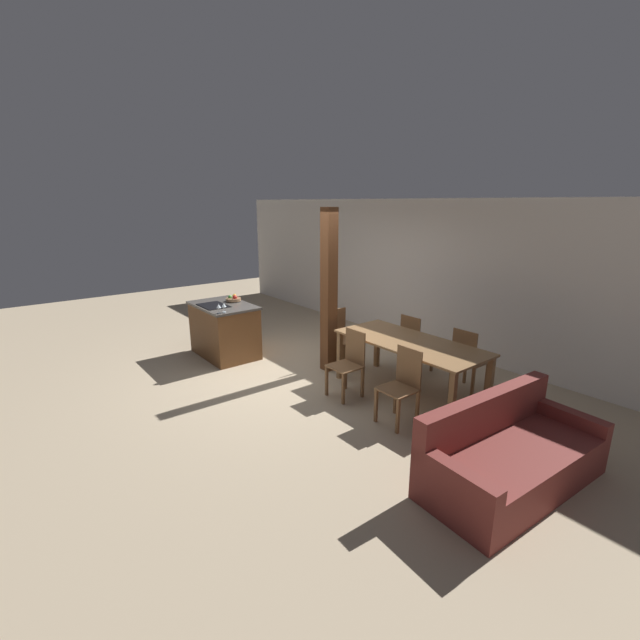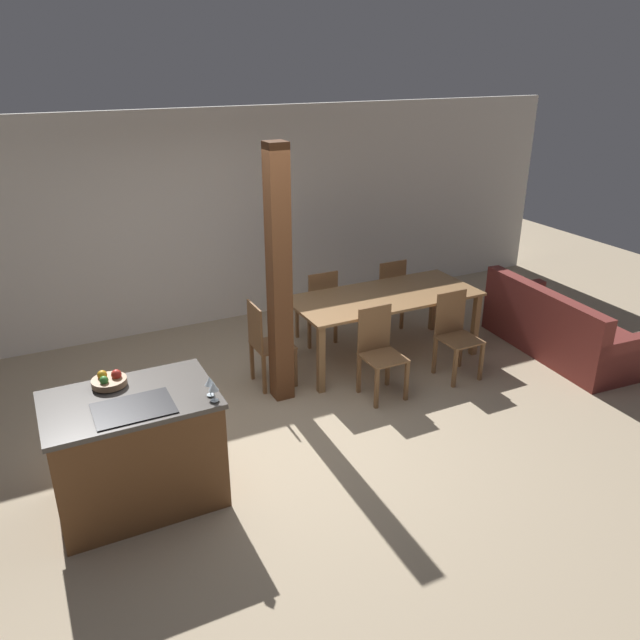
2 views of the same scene
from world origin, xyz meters
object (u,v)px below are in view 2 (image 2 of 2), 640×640
at_px(kitchen_island, 136,450).
at_px(dining_chair_near_left, 379,351).
at_px(wine_glass_middle, 210,381).
at_px(dining_chair_near_right, 455,333).
at_px(dining_table, 384,302).
at_px(fruit_bowl, 109,380).
at_px(dining_chair_head_end, 266,343).
at_px(dining_chair_far_left, 319,305).
at_px(dining_chair_far_right, 387,293).
at_px(wine_glass_near, 214,387).
at_px(couch, 559,331).
at_px(timber_post, 279,279).

xyz_separation_m(kitchen_island, dining_chair_near_left, (2.57, 0.62, 0.02)).
bearing_deg(wine_glass_middle, dining_chair_near_right, 16.21).
distance_m(dining_table, dining_chair_near_right, 0.87).
relative_size(fruit_bowl, dining_table, 0.12).
bearing_deg(wine_glass_middle, dining_chair_head_end, 55.98).
relative_size(dining_table, dining_chair_near_left, 2.29).
xyz_separation_m(dining_chair_far_left, dining_chair_far_right, (0.96, 0.00, 0.00)).
bearing_deg(fruit_bowl, dining_chair_near_left, 7.88).
height_order(dining_chair_near_right, dining_chair_head_end, same).
xyz_separation_m(dining_chair_near_right, dining_chair_far_left, (-0.96, 1.39, 0.00)).
distance_m(wine_glass_near, dining_chair_head_end, 2.04).
relative_size(dining_chair_near_left, dining_chair_head_end, 1.00).
distance_m(kitchen_island, wine_glass_middle, 0.84).
distance_m(dining_chair_near_right, dining_chair_far_right, 1.39).
xyz_separation_m(dining_chair_far_left, couch, (2.42, -1.50, -0.22)).
xyz_separation_m(dining_chair_head_end, couch, (3.39, -0.80, -0.22)).
xyz_separation_m(fruit_bowl, dining_chair_head_end, (1.70, 1.06, -0.49)).
height_order(wine_glass_near, timber_post, timber_post).
distance_m(wine_glass_middle, dining_chair_near_left, 2.27).
height_order(dining_table, dining_chair_far_left, dining_chair_far_left).
relative_size(dining_chair_far_left, dining_chair_far_right, 1.00).
relative_size(fruit_bowl, wine_glass_near, 1.76).
bearing_deg(dining_table, dining_chair_near_left, -124.70).
bearing_deg(fruit_bowl, dining_chair_near_right, 5.80).
bearing_deg(dining_chair_far_left, wine_glass_middle, 48.19).
xyz_separation_m(dining_table, couch, (1.94, -0.80, -0.42)).
height_order(kitchen_island, wine_glass_near, wine_glass_near).
bearing_deg(wine_glass_middle, dining_table, 31.99).
xyz_separation_m(kitchen_island, timber_post, (1.65, 1.02, 0.82)).
distance_m(wine_glass_middle, dining_chair_near_right, 3.15).
bearing_deg(fruit_bowl, wine_glass_near, -42.31).
bearing_deg(kitchen_island, dining_chair_far_right, 29.67).
height_order(kitchen_island, dining_chair_near_left, kitchen_island).
bearing_deg(dining_chair_head_end, couch, -103.32).
bearing_deg(couch, timber_post, 85.64).
bearing_deg(dining_chair_far_left, timber_post, 47.25).
relative_size(couch, timber_post, 0.77).
bearing_deg(dining_table, dining_chair_near_right, -55.30).
distance_m(kitchen_island, dining_chair_head_end, 2.08).
height_order(kitchen_island, couch, kitchen_island).
xyz_separation_m(wine_glass_near, dining_chair_far_right, (2.98, 2.35, -0.56)).
height_order(wine_glass_near, dining_chair_far_left, wine_glass_near).
bearing_deg(fruit_bowl, dining_chair_far_left, 33.42).
height_order(kitchen_island, timber_post, timber_post).
distance_m(wine_glass_near, wine_glass_middle, 0.09).
xyz_separation_m(dining_chair_near_left, dining_chair_near_right, (0.96, 0.00, 0.00)).
distance_m(fruit_bowl, couch, 5.14).
bearing_deg(wine_glass_near, dining_table, 33.47).
distance_m(wine_glass_near, couch, 4.59).
height_order(dining_chair_near_right, dining_chair_far_right, same).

